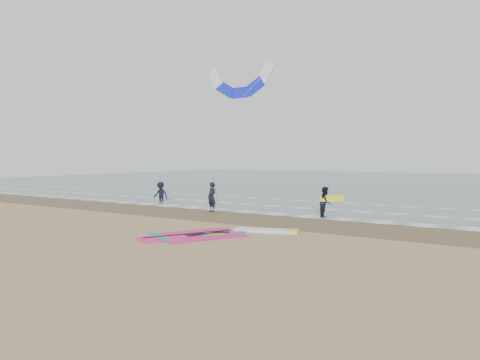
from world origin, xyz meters
The scene contains 11 objects.
ground centered at (0.00, 0.00, 0.00)m, with size 120.00×120.00×0.00m, color tan.
sea_water centered at (0.00, 48.00, 0.01)m, with size 120.00×80.00×0.02m, color #47605E.
wet_sand_band centered at (0.00, 6.00, 0.00)m, with size 120.00×5.00×0.01m, color brown.
foam_waterline centered at (0.00, 10.44, 0.03)m, with size 120.00×9.15×0.02m.
windsurf_rig centered at (0.92, 0.78, 0.04)m, with size 6.09×5.76×0.15m.
person_standing centered at (-3.92, 7.12, 0.94)m, with size 0.69×0.45×1.88m, color black.
person_walking centered at (3.04, 8.50, 0.88)m, with size 0.85×0.67×1.76m, color black.
person_wading centered at (-10.94, 10.18, 0.95)m, with size 1.22×0.70×1.89m, color black.
held_pole centered at (-3.62, 7.12, 1.38)m, with size 0.17×0.86×1.82m.
carried_kiteboard centered at (3.44, 8.40, 1.11)m, with size 1.30×0.51×0.39m.
surf_kite centered at (-5.88, 13.61, 9.07)m, with size 8.14×3.53×9.34m.
Camera 1 is at (11.58, -14.70, 3.41)m, focal length 32.00 mm.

